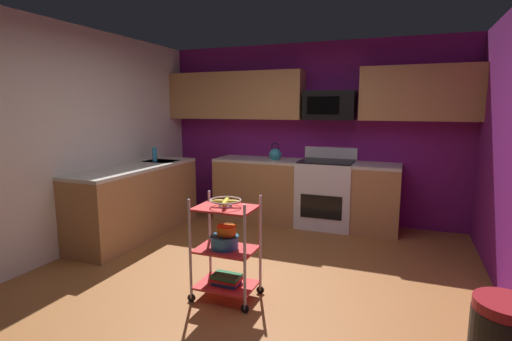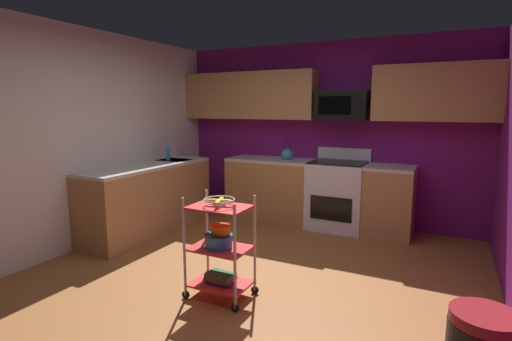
{
  "view_description": "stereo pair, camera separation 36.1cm",
  "coord_description": "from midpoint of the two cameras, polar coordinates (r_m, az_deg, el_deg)",
  "views": [
    {
      "loc": [
        1.35,
        -3.24,
        1.66
      ],
      "look_at": [
        -0.03,
        0.3,
        1.05
      ],
      "focal_mm": 27.13,
      "sensor_mm": 36.0,
      "label": 1
    },
    {
      "loc": [
        1.68,
        -3.09,
        1.66
      ],
      "look_at": [
        -0.03,
        0.3,
        1.05
      ],
      "focal_mm": 27.13,
      "sensor_mm": 36.0,
      "label": 2
    }
  ],
  "objects": [
    {
      "name": "floor",
      "position": [
        3.89,
        -4.01,
        -16.46
      ],
      "size": [
        4.4,
        4.8,
        0.04
      ],
      "primitive_type": "cube",
      "color": "#995B2D",
      "rests_on": "ground"
    },
    {
      "name": "wall_back",
      "position": [
        5.81,
        6.2,
        5.55
      ],
      "size": [
        4.52,
        0.06,
        2.6
      ],
      "primitive_type": "cube",
      "color": "#751970",
      "rests_on": "ground"
    },
    {
      "name": "wall_left",
      "position": [
        4.92,
        -28.44,
        3.84
      ],
      "size": [
        0.06,
        4.8,
        2.6
      ],
      "primitive_type": "cube",
      "color": "silver",
      "rests_on": "ground"
    },
    {
      "name": "counter_run",
      "position": [
        5.39,
        -5.08,
        -3.71
      ],
      "size": [
        3.52,
        2.61,
        0.92
      ],
      "color": "#B27F4C",
      "rests_on": "ground"
    },
    {
      "name": "oven_range",
      "position": [
        5.53,
        8.45,
        -3.29
      ],
      "size": [
        0.76,
        0.65,
        1.1
      ],
      "color": "white",
      "rests_on": "ground"
    },
    {
      "name": "upper_cabinets",
      "position": [
        5.63,
        5.03,
        11.05
      ],
      "size": [
        4.4,
        0.33,
        0.7
      ],
      "color": "#B27F4C"
    },
    {
      "name": "microwave",
      "position": [
        5.5,
        8.99,
        9.46
      ],
      "size": [
        0.7,
        0.39,
        0.4
      ],
      "color": "black"
    },
    {
      "name": "rolling_cart",
      "position": [
        3.45,
        -7.5,
        -11.47
      ],
      "size": [
        0.58,
        0.38,
        0.91
      ],
      "color": "silver",
      "rests_on": "ground"
    },
    {
      "name": "fruit_bowl",
      "position": [
        3.33,
        -7.65,
        -4.61
      ],
      "size": [
        0.27,
        0.27,
        0.07
      ],
      "color": "silver",
      "rests_on": "rolling_cart"
    },
    {
      "name": "mixing_bowl_large",
      "position": [
        3.43,
        -7.74,
        -10.38
      ],
      "size": [
        0.25,
        0.25,
        0.11
      ],
      "color": "#338CBF",
      "rests_on": "rolling_cart"
    },
    {
      "name": "mixing_bowl_small",
      "position": [
        3.41,
        -7.45,
        -8.75
      ],
      "size": [
        0.18,
        0.18,
        0.08
      ],
      "color": "orange",
      "rests_on": "rolling_cart"
    },
    {
      "name": "book_stack",
      "position": [
        3.56,
        -7.4,
        -15.67
      ],
      "size": [
        0.25,
        0.17,
        0.09
      ],
      "color": "#1E4C8C",
      "rests_on": "rolling_cart"
    },
    {
      "name": "kettle",
      "position": [
        5.65,
        1.04,
        2.41
      ],
      "size": [
        0.21,
        0.18,
        0.26
      ],
      "color": "teal",
      "rests_on": "counter_run"
    },
    {
      "name": "dish_soap_bottle",
      "position": [
        5.65,
        -16.51,
        2.27
      ],
      "size": [
        0.06,
        0.06,
        0.2
      ],
      "primitive_type": "cylinder",
      "color": "#2D8CBF",
      "rests_on": "counter_run"
    }
  ]
}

